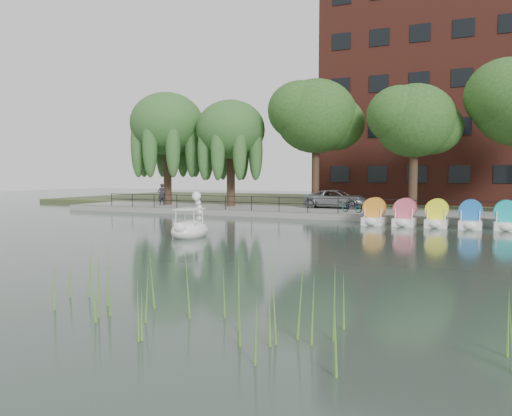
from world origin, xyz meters
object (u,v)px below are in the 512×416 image
Objects in this scene: bicycle at (352,205)px; swan_boat at (190,227)px; minivan at (337,198)px; pedestrian at (162,193)px.

swan_boat is (-4.69, -12.26, -0.45)m from bicycle.
bicycle is at bearing -150.31° from minivan.
minivan is at bearing 141.21° from pedestrian.
minivan is at bearing 72.62° from swan_boat.
minivan is 15.99m from swan_boat.
swan_boat is (-2.73, -15.74, -0.71)m from minivan.
pedestrian is (-15.44, 0.83, 0.49)m from bicycle.
pedestrian is 0.76× the size of swan_boat.
minivan is 2.77× the size of pedestrian.
pedestrian reaches higher than bicycle.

